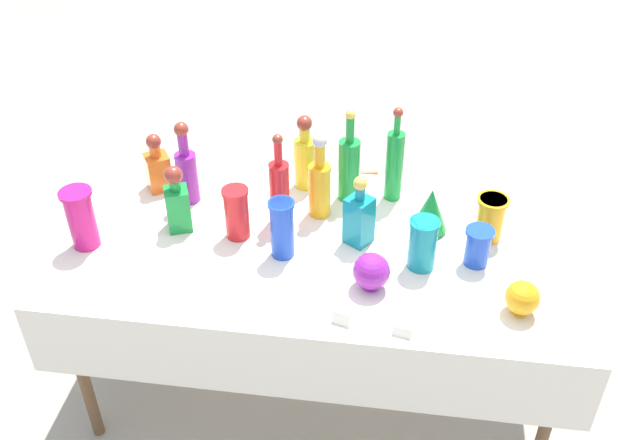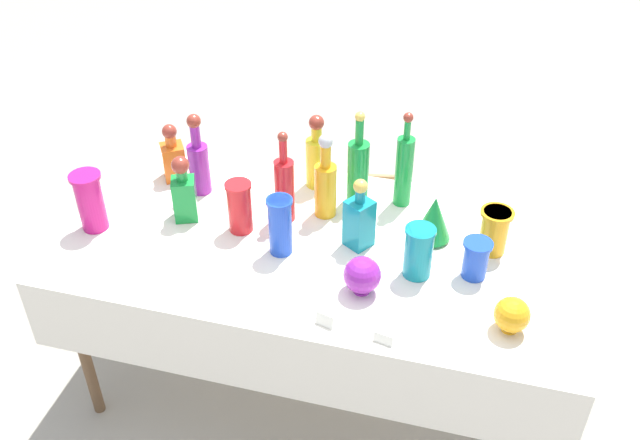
# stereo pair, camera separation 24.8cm
# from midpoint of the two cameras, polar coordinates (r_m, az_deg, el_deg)

# --- Properties ---
(ground_plane) EXTENTS (40.00, 40.00, 0.00)m
(ground_plane) POSITION_cam_midpoint_polar(r_m,az_deg,el_deg) (3.10, -2.35, -12.91)
(ground_plane) COLOR #A0998C
(display_table) EXTENTS (1.87, 0.95, 0.76)m
(display_table) POSITION_cam_midpoint_polar(r_m,az_deg,el_deg) (2.58, -2.86, -3.36)
(display_table) COLOR white
(display_table) RESTS_ON ground
(tall_bottle_0) EXTENTS (0.07, 0.07, 0.39)m
(tall_bottle_0) POSITION_cam_midpoint_polar(r_m,az_deg,el_deg) (2.71, 3.37, 4.47)
(tall_bottle_0) COLOR #198C38
(tall_bottle_0) RESTS_ON display_table
(tall_bottle_1) EXTENTS (0.07, 0.07, 0.37)m
(tall_bottle_1) POSITION_cam_midpoint_polar(r_m,az_deg,el_deg) (2.60, -6.00, 2.32)
(tall_bottle_1) COLOR red
(tall_bottle_1) RESTS_ON display_table
(tall_bottle_2) EXTENTS (0.08, 0.08, 0.34)m
(tall_bottle_2) POSITION_cam_midpoint_polar(r_m,az_deg,el_deg) (2.77, -13.16, 3.79)
(tall_bottle_2) COLOR purple
(tall_bottle_2) RESTS_ON display_table
(tall_bottle_3) EXTENTS (0.08, 0.08, 0.34)m
(tall_bottle_3) POSITION_cam_midpoint_polar(r_m,az_deg,el_deg) (2.63, -2.74, 2.82)
(tall_bottle_3) COLOR orange
(tall_bottle_3) RESTS_ON display_table
(tall_bottle_4) EXTENTS (0.08, 0.08, 0.38)m
(tall_bottle_4) POSITION_cam_midpoint_polar(r_m,az_deg,el_deg) (2.71, -0.29, 4.19)
(tall_bottle_4) COLOR #198C38
(tall_bottle_4) RESTS_ON display_table
(tall_bottle_5) EXTENTS (0.09, 0.09, 0.31)m
(tall_bottle_5) POSITION_cam_midpoint_polar(r_m,az_deg,el_deg) (2.79, -3.77, 4.93)
(tall_bottle_5) COLOR yellow
(tall_bottle_5) RESTS_ON display_table
(square_decanter_0) EXTENTS (0.12, 0.12, 0.28)m
(square_decanter_0) POSITION_cam_midpoint_polar(r_m,az_deg,el_deg) (2.50, 0.32, 0.19)
(square_decanter_0) COLOR teal
(square_decanter_0) RESTS_ON display_table
(square_decanter_1) EXTENTS (0.12, 0.12, 0.24)m
(square_decanter_1) POSITION_cam_midpoint_polar(r_m,az_deg,el_deg) (2.89, -15.30, 4.05)
(square_decanter_1) COLOR orange
(square_decanter_1) RESTS_ON display_table
(square_decanter_2) EXTENTS (0.11, 0.11, 0.27)m
(square_decanter_2) POSITION_cam_midpoint_polar(r_m,az_deg,el_deg) (2.64, -14.02, 1.33)
(square_decanter_2) COLOR #198C38
(square_decanter_2) RESTS_ON display_table
(slender_vase_0) EXTENTS (0.10, 0.10, 0.19)m
(slender_vase_0) POSITION_cam_midpoint_polar(r_m,az_deg,el_deg) (2.41, 5.32, -1.92)
(slender_vase_0) COLOR teal
(slender_vase_0) RESTS_ON display_table
(slender_vase_1) EXTENTS (0.09, 0.09, 0.22)m
(slender_vase_1) POSITION_cam_midpoint_polar(r_m,az_deg,el_deg) (2.45, -5.96, -0.70)
(slender_vase_1) COLOR blue
(slender_vase_1) RESTS_ON display_table
(slender_vase_2) EXTENTS (0.10, 0.10, 0.20)m
(slender_vase_2) POSITION_cam_midpoint_polar(r_m,az_deg,el_deg) (2.56, -9.48, 0.51)
(slender_vase_2) COLOR red
(slender_vase_2) RESTS_ON display_table
(slender_vase_3) EXTENTS (0.10, 0.10, 0.14)m
(slender_vase_3) POSITION_cam_midpoint_polar(r_m,az_deg,el_deg) (2.46, 9.73, -2.12)
(slender_vase_3) COLOR blue
(slender_vase_3) RESTS_ON display_table
(slender_vase_4) EXTENTS (0.12, 0.12, 0.17)m
(slender_vase_4) POSITION_cam_midpoint_polar(r_m,az_deg,el_deg) (2.58, 10.84, 0.17)
(slender_vase_4) COLOR orange
(slender_vase_4) RESTS_ON display_table
(slender_vase_5) EXTENTS (0.11, 0.11, 0.23)m
(slender_vase_5) POSITION_cam_midpoint_polar(r_m,az_deg,el_deg) (2.66, -21.15, 0.12)
(slender_vase_5) COLOR #C61972
(slender_vase_5) RESTS_ON display_table
(fluted_vase_0) EXTENTS (0.13, 0.13, 0.18)m
(fluted_vase_0) POSITION_cam_midpoint_polar(r_m,az_deg,el_deg) (2.58, 6.14, 0.74)
(fluted_vase_0) COLOR #198C38
(fluted_vase_0) RESTS_ON display_table
(round_bowl_0) EXTENTS (0.11, 0.11, 0.12)m
(round_bowl_0) POSITION_cam_midpoint_polar(r_m,az_deg,el_deg) (2.31, 12.96, -6.22)
(round_bowl_0) COLOR orange
(round_bowl_0) RESTS_ON display_table
(round_bowl_1) EXTENTS (0.12, 0.12, 0.13)m
(round_bowl_1) POSITION_cam_midpoint_polar(r_m,az_deg,el_deg) (2.34, 1.10, -4.25)
(round_bowl_1) COLOR purple
(round_bowl_1) RESTS_ON display_table
(price_tag_left) EXTENTS (0.06, 0.03, 0.04)m
(price_tag_left) POSITION_cam_midpoint_polar(r_m,az_deg,el_deg) (2.24, -1.49, -8.07)
(price_tag_left) COLOR white
(price_tag_left) RESTS_ON display_table
(price_tag_center) EXTENTS (0.06, 0.02, 0.03)m
(price_tag_center) POSITION_cam_midpoint_polar(r_m,az_deg,el_deg) (2.21, 3.36, -9.11)
(price_tag_center) COLOR white
(price_tag_center) RESTS_ON display_table
(cardboard_box_behind_left) EXTENTS (0.48, 0.40, 0.46)m
(cardboard_box_behind_left) POSITION_cam_midpoint_polar(r_m,az_deg,el_deg) (3.59, -0.72, -0.41)
(cardboard_box_behind_left) COLOR tan
(cardboard_box_behind_left) RESTS_ON ground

